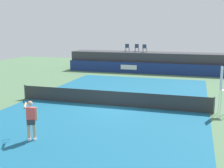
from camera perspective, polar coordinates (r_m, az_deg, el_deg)
The scene contains 12 objects.
ground_plane at distance 21.04m, azimuth 2.06°, elevation -2.25°, with size 48.00×48.00×0.00m, color #4C704C.
court_inner at distance 18.24m, azimuth -0.33°, elevation -4.31°, with size 12.00×22.00×0.00m, color #16597A.
sponsor_wall at distance 31.04m, azimuth 6.97°, elevation 3.11°, with size 18.00×0.22×1.20m.
spectator_platform at distance 32.74m, azimuth 7.55°, elevation 4.38°, with size 18.00×2.80×2.20m, color #38383D.
spectator_chair_far_left at distance 33.33m, azimuth 3.07°, elevation 7.33°, with size 0.44×0.44×0.89m.
spectator_chair_left at distance 33.07m, azimuth 4.98°, elevation 7.27°, with size 0.46×0.46×0.89m.
spectator_chair_center at distance 32.42m, azimuth 6.53°, elevation 7.17°, with size 0.45×0.45×0.89m.
umpire_chair at distance 17.17m, azimuth 21.19°, elevation -0.61°, with size 0.52×0.52×2.76m.
tennis_net at distance 18.12m, azimuth -0.33°, elevation -2.87°, with size 12.40×0.02×0.95m, color #2D2D2D.
net_post_near at distance 20.75m, azimuth -16.94°, elevation -1.50°, with size 0.10×0.10×1.00m, color #4C4C51.
net_post_far at distance 17.40m, azimuth 19.65°, elevation -4.03°, with size 0.10×0.10×1.00m, color #4C4C51.
tennis_player at distance 13.01m, azimuth -15.88°, elevation -6.69°, with size 1.06×1.04×1.77m.
Camera 1 is at (5.15, -16.82, 4.82)m, focal length 45.87 mm.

